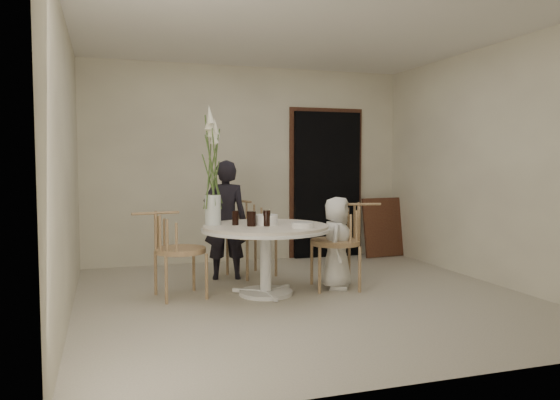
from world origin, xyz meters
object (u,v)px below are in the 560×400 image
object	(u,v)px
boy	(337,243)
girl	(225,220)
table	(266,236)
chair_far	(245,226)
birthday_cake	(267,220)
flower_vase	(213,172)
chair_right	(347,233)
chair_left	(168,242)

from	to	relation	value
boy	girl	bearing A→B (deg)	79.80
table	chair_far	world-z (taller)	chair_far
boy	birthday_cake	distance (m)	0.85
chair_far	flower_vase	distance (m)	1.27
chair_right	flower_vase	distance (m)	1.61
flower_vase	girl	bearing A→B (deg)	68.05
chair_left	birthday_cake	bearing A→B (deg)	-107.64
chair_left	chair_right	bearing A→B (deg)	-102.94
chair_far	chair_right	xyz separation A→B (m)	(0.87, -1.07, 0.01)
table	chair_right	bearing A→B (deg)	0.99
chair_far	flower_vase	bearing A→B (deg)	-143.21
boy	flower_vase	distance (m)	1.55
table	chair_far	size ratio (longest dim) A/B	1.45
flower_vase	chair_far	bearing A→B (deg)	57.31
chair_far	flower_vase	world-z (taller)	flower_vase
table	flower_vase	world-z (taller)	flower_vase
chair_far	birthday_cake	distance (m)	1.11
chair_right	birthday_cake	xyz separation A→B (m)	(-0.92, -0.02, 0.17)
girl	flower_vase	world-z (taller)	flower_vase
chair_far	girl	world-z (taller)	girl
table	boy	distance (m)	0.82
birthday_cake	flower_vase	size ratio (longest dim) A/B	0.18
table	chair_left	size ratio (longest dim) A/B	1.48
girl	birthday_cake	bearing A→B (deg)	116.35
chair_right	girl	size ratio (longest dim) A/B	0.67
birthday_cake	chair_left	bearing A→B (deg)	171.50
chair_right	girl	bearing A→B (deg)	-116.62
flower_vase	birthday_cake	bearing A→B (deg)	-20.36
chair_left	boy	distance (m)	1.80
table	flower_vase	xyz separation A→B (m)	(-0.52, 0.19, 0.67)
chair_far	birthday_cake	size ratio (longest dim) A/B	4.06
chair_left	boy	xyz separation A→B (m)	(1.80, -0.12, -0.08)
chair_far	girl	bearing A→B (deg)	-166.68
chair_far	table	bearing A→B (deg)	-113.58
girl	birthday_cake	distance (m)	0.93
chair_far	boy	bearing A→B (deg)	-74.98
chair_left	birthday_cake	size ratio (longest dim) A/B	3.95
boy	birthday_cake	bearing A→B (deg)	121.49
table	girl	world-z (taller)	girl
table	boy	world-z (taller)	boy
boy	chair_far	bearing A→B (deg)	64.76
chair_right	girl	xyz separation A→B (m)	(-1.17, 0.87, 0.09)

